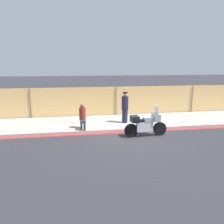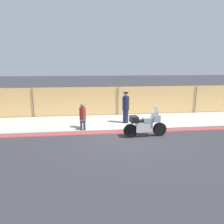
{
  "view_description": "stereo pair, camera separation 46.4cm",
  "coord_description": "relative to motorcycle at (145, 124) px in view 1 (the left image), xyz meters",
  "views": [
    {
      "loc": [
        -2.63,
        -10.05,
        3.55
      ],
      "look_at": [
        -0.8,
        1.11,
        1.07
      ],
      "focal_mm": 35.0,
      "sensor_mm": 36.0,
      "label": 1
    },
    {
      "loc": [
        -2.17,
        -10.11,
        3.55
      ],
      "look_at": [
        -0.8,
        1.11,
        1.07
      ],
      "focal_mm": 35.0,
      "sensor_mm": 36.0,
      "label": 2
    }
  ],
  "objects": [
    {
      "name": "motorcycle",
      "position": [
        0.0,
        0.0,
        0.0
      ],
      "size": [
        2.21,
        0.57,
        1.53
      ],
      "rotation": [
        0.0,
        0.0,
        0.06
      ],
      "color": "black",
      "rests_on": "ground_plane"
    },
    {
      "name": "ground_plane",
      "position": [
        -0.72,
        -0.05,
        -0.62
      ],
      "size": [
        120.0,
        120.0,
        0.0
      ],
      "primitive_type": "plane",
      "color": "#2D2D33"
    },
    {
      "name": "officer_standing",
      "position": [
        -0.58,
        2.1,
        0.48
      ],
      "size": [
        0.4,
        0.4,
        1.82
      ],
      "color": "#191E38",
      "rests_on": "sidewalk"
    },
    {
      "name": "person_seated_on_curb",
      "position": [
        -3.07,
        1.27,
        0.3
      ],
      "size": [
        0.35,
        0.68,
        1.34
      ],
      "color": "#2D3342",
      "rests_on": "sidewalk"
    },
    {
      "name": "storefront_fence",
      "position": [
        -0.72,
        4.33,
        0.41
      ],
      "size": [
        39.21,
        0.17,
        2.07
      ],
      "color": "#E5B26B",
      "rests_on": "ground_plane"
    },
    {
      "name": "sidewalk",
      "position": [
        -0.72,
        2.52,
        -0.54
      ],
      "size": [
        41.28,
        3.44,
        0.17
      ],
      "color": "#ADA89E",
      "rests_on": "ground_plane"
    },
    {
      "name": "curb_paint_stripe",
      "position": [
        -0.72,
        0.71,
        -0.62
      ],
      "size": [
        41.28,
        0.18,
        0.01
      ],
      "color": "red",
      "rests_on": "ground_plane"
    }
  ]
}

